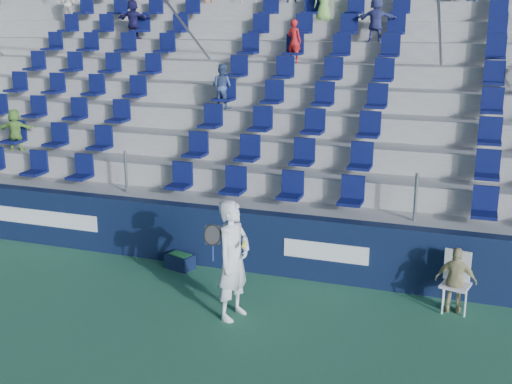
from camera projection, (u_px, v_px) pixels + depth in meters
ground at (183, 344)px, 9.77m from camera, size 70.00×70.00×0.00m
sponsor_wall at (252, 241)px, 12.48m from camera, size 24.00×0.32×1.20m
grandstand at (317, 123)px, 16.72m from camera, size 24.00×8.17×6.63m
tennis_player at (233, 260)px, 10.41m from camera, size 0.72×0.82×2.01m
line_judge_chair at (456, 277)px, 10.82m from camera, size 0.53×0.55×1.02m
line_judge at (456, 281)px, 10.68m from camera, size 0.68×0.30×1.15m
ball_bin at (180, 261)px, 12.67m from camera, size 0.60×0.47×0.30m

